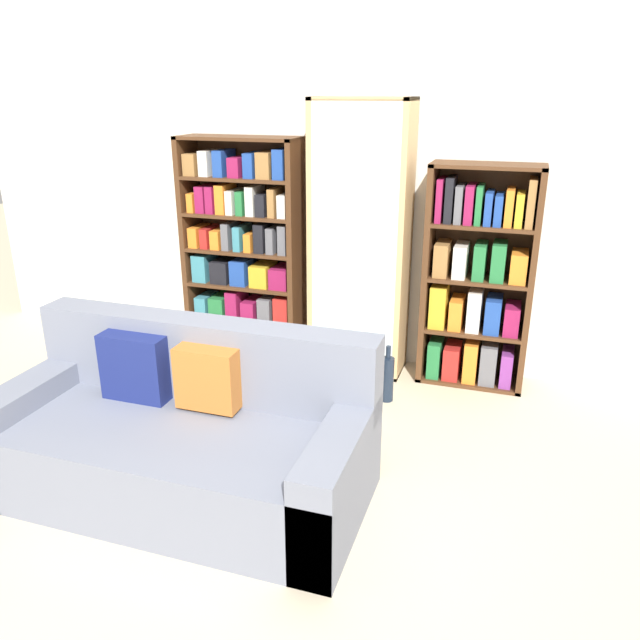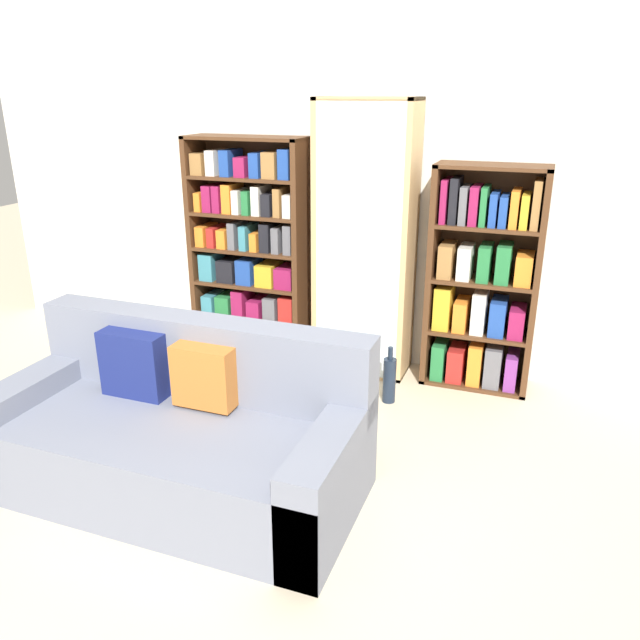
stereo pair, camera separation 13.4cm
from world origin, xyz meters
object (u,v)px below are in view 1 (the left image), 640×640
bookshelf_right (477,284)px  couch (182,439)px  display_cabinet (360,243)px  bookshelf_left (244,252)px  wine_bottle (387,378)px

bookshelf_right → couch: bearing=-125.9°
couch → display_cabinet: display_cabinet is taller
bookshelf_left → wine_bottle: bearing=-21.7°
bookshelf_left → bookshelf_right: bearing=0.0°
bookshelf_left → wine_bottle: (1.24, -0.49, -0.64)m
couch → display_cabinet: 1.94m
couch → display_cabinet: bearing=75.2°
wine_bottle → display_cabinet: bearing=124.5°
bookshelf_left → display_cabinet: display_cabinet is taller
couch → wine_bottle: bearing=58.4°
couch → wine_bottle: couch is taller
couch → bookshelf_right: size_ratio=1.25×
wine_bottle → bookshelf_left: bearing=158.3°
bookshelf_right → wine_bottle: (-0.50, -0.49, -0.56)m
couch → display_cabinet: size_ratio=0.99×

